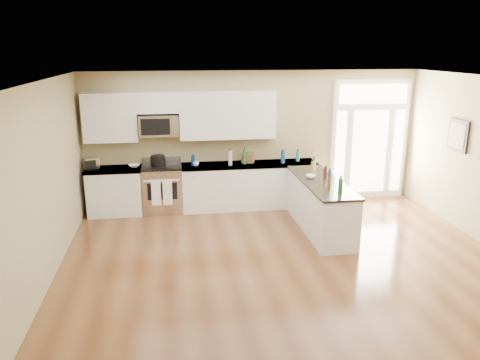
% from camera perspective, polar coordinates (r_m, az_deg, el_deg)
% --- Properties ---
extents(ground, '(8.00, 8.00, 0.00)m').
position_cam_1_polar(ground, '(6.65, 7.85, -13.51)').
color(ground, brown).
extents(room_shell, '(8.00, 8.00, 8.00)m').
position_cam_1_polar(room_shell, '(6.00, 8.45, 0.87)').
color(room_shell, tan).
rests_on(room_shell, ground).
extents(back_cabinet_left, '(1.10, 0.66, 0.94)m').
position_cam_1_polar(back_cabinet_left, '(9.71, -14.95, -1.48)').
color(back_cabinet_left, silver).
rests_on(back_cabinet_left, ground).
extents(back_cabinet_right, '(2.85, 0.66, 0.94)m').
position_cam_1_polar(back_cabinet_right, '(9.77, 1.05, -0.83)').
color(back_cabinet_right, silver).
rests_on(back_cabinet_right, ground).
extents(peninsula_cabinet, '(0.69, 2.32, 0.94)m').
position_cam_1_polar(peninsula_cabinet, '(8.69, 9.72, -3.25)').
color(peninsula_cabinet, silver).
rests_on(peninsula_cabinet, ground).
extents(upper_cabinet_left, '(1.04, 0.33, 0.95)m').
position_cam_1_polar(upper_cabinet_left, '(9.54, -15.56, 7.33)').
color(upper_cabinet_left, silver).
rests_on(upper_cabinet_left, room_shell).
extents(upper_cabinet_right, '(1.94, 0.33, 0.95)m').
position_cam_1_polar(upper_cabinet_right, '(9.54, -1.53, 7.90)').
color(upper_cabinet_right, silver).
rests_on(upper_cabinet_right, room_shell).
extents(upper_cabinet_short, '(0.82, 0.33, 0.40)m').
position_cam_1_polar(upper_cabinet_short, '(9.44, -10.00, 9.27)').
color(upper_cabinet_short, silver).
rests_on(upper_cabinet_short, room_shell).
extents(microwave, '(0.78, 0.41, 0.42)m').
position_cam_1_polar(microwave, '(9.46, -9.88, 6.59)').
color(microwave, silver).
rests_on(microwave, room_shell).
extents(entry_door, '(1.70, 0.10, 2.60)m').
position_cam_1_polar(entry_door, '(10.59, 15.47, 4.72)').
color(entry_door, white).
rests_on(entry_door, ground).
extents(wall_art_near, '(0.05, 0.58, 0.58)m').
position_cam_1_polar(wall_art_near, '(9.45, 25.03, 4.96)').
color(wall_art_near, black).
rests_on(wall_art_near, room_shell).
extents(kitchen_range, '(0.79, 0.70, 1.08)m').
position_cam_1_polar(kitchen_range, '(9.64, -9.42, -1.04)').
color(kitchen_range, silver).
rests_on(kitchen_range, ground).
extents(stockpot, '(0.32, 0.32, 0.22)m').
position_cam_1_polar(stockpot, '(9.52, -9.98, 2.37)').
color(stockpot, black).
rests_on(stockpot, kitchen_range).
extents(toaster_oven, '(0.33, 0.30, 0.23)m').
position_cam_1_polar(toaster_oven, '(9.63, -17.65, 1.96)').
color(toaster_oven, silver).
rests_on(toaster_oven, back_cabinet_left).
extents(cardboard_box, '(0.29, 0.25, 0.20)m').
position_cam_1_polar(cardboard_box, '(9.71, 0.98, 2.73)').
color(cardboard_box, brown).
rests_on(cardboard_box, back_cabinet_right).
extents(bowl_left, '(0.24, 0.24, 0.05)m').
position_cam_1_polar(bowl_left, '(9.58, -12.77, 1.71)').
color(bowl_left, white).
rests_on(bowl_left, back_cabinet_left).
extents(bowl_peninsula, '(0.24, 0.24, 0.06)m').
position_cam_1_polar(bowl_peninsula, '(8.65, 8.66, 0.43)').
color(bowl_peninsula, white).
rests_on(bowl_peninsula, peninsula_cabinet).
extents(cup_counter, '(0.15, 0.15, 0.10)m').
position_cam_1_polar(cup_counter, '(9.47, -5.39, 2.01)').
color(cup_counter, white).
rests_on(cup_counter, back_cabinet_right).
extents(counter_bottles, '(2.41, 2.44, 0.31)m').
position_cam_1_polar(counter_bottles, '(9.07, 5.19, 1.88)').
color(counter_bottles, '#19591E').
rests_on(counter_bottles, back_cabinet_right).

